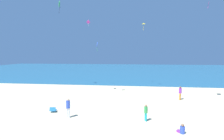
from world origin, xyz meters
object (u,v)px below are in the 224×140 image
at_px(beach_chair_mid_beach, 53,110).
at_px(person_3, 146,111).
at_px(kite_magenta, 88,22).
at_px(kite_green, 59,4).
at_px(person_1, 180,92).
at_px(kite_blue, 97,45).
at_px(person_2, 68,106).
at_px(kite_yellow, 144,24).
at_px(person_0, 182,130).

xyz_separation_m(beach_chair_mid_beach, person_3, (8.74, -1.19, 0.58)).
bearing_deg(kite_magenta, kite_green, -172.73).
bearing_deg(person_1, kite_blue, -167.87).
height_order(person_1, person_2, person_2).
xyz_separation_m(person_1, kite_green, (-17.33, 5.23, 12.35)).
bearing_deg(beach_chair_mid_beach, kite_yellow, -45.31).
relative_size(beach_chair_mid_beach, kite_blue, 0.50).
bearing_deg(person_3, kite_blue, 99.65).
xyz_separation_m(person_0, person_1, (2.27, 9.35, 0.69)).
height_order(kite_yellow, kite_magenta, kite_magenta).
distance_m(beach_chair_mid_beach, person_1, 14.76).
height_order(person_0, kite_green, kite_green).
distance_m(beach_chair_mid_beach, person_2, 2.45).
bearing_deg(kite_magenta, kite_yellow, 6.53).
xyz_separation_m(kite_blue, kite_yellow, (6.76, 3.67, 3.45)).
relative_size(person_2, person_3, 1.23).
xyz_separation_m(person_2, kite_magenta, (-1.46, 13.16, 9.59)).
xyz_separation_m(beach_chair_mid_beach, person_0, (11.12, -3.19, 0.02)).
bearing_deg(kite_green, person_2, -64.80).
bearing_deg(person_0, beach_chair_mid_beach, 29.94).
bearing_deg(person_0, kite_blue, -9.27).
bearing_deg(person_1, kite_yellow, 149.63).
height_order(person_2, person_3, person_2).
bearing_deg(kite_yellow, kite_blue, -151.53).
bearing_deg(kite_magenta, beach_chair_mid_beach, -92.54).
relative_size(kite_blue, kite_green, 0.74).
height_order(kite_blue, kite_yellow, kite_yellow).
bearing_deg(kite_yellow, beach_chair_mid_beach, -125.46).
distance_m(beach_chair_mid_beach, person_3, 8.83).
distance_m(person_1, person_3, 8.70).
distance_m(person_2, kite_green, 18.57).
bearing_deg(person_1, person_0, -75.59).
distance_m(kite_blue, kite_green, 9.29).
distance_m(person_3, kite_magenta, 18.32).
bearing_deg(person_2, person_1, -36.39).
distance_m(person_0, kite_blue, 16.58).
distance_m(person_1, person_2, 13.58).
bearing_deg(kite_green, kite_magenta, 7.27).
relative_size(person_3, kite_magenta, 1.49).
height_order(person_2, kite_green, kite_green).
bearing_deg(person_0, person_2, 33.67).
bearing_deg(kite_blue, person_0, -55.24).
bearing_deg(person_0, kite_green, 1.88).
bearing_deg(person_3, beach_chair_mid_beach, 150.98).
xyz_separation_m(person_2, person_3, (6.74, 0.01, -0.19)).
relative_size(person_3, kite_green, 0.75).
bearing_deg(beach_chair_mid_beach, kite_green, 9.21).
relative_size(person_0, kite_blue, 0.51).
height_order(person_3, kite_blue, kite_blue).
distance_m(person_2, kite_magenta, 16.35).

